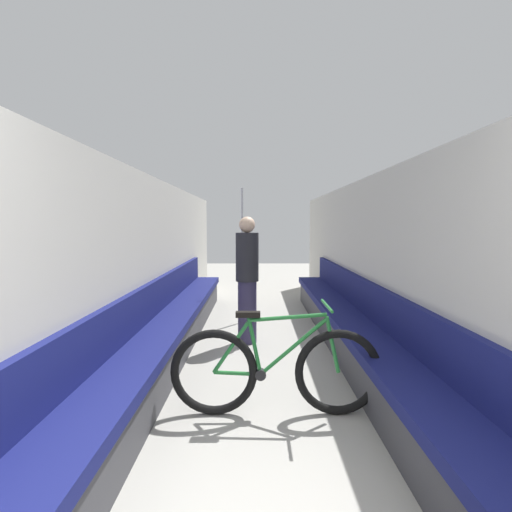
% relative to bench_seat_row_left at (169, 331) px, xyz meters
% --- Properties ---
extents(wall_left, '(0.10, 11.00, 2.15)m').
position_rel_bench_seat_row_left_xyz_m(wall_left, '(-0.27, 0.04, 0.78)').
color(wall_left, beige).
rests_on(wall_left, ground).
extents(wall_right, '(0.10, 11.00, 2.15)m').
position_rel_bench_seat_row_left_xyz_m(wall_right, '(2.46, 0.04, 0.78)').
color(wall_right, beige).
rests_on(wall_right, ground).
extents(bench_seat_row_left, '(0.49, 6.92, 0.89)m').
position_rel_bench_seat_row_left_xyz_m(bench_seat_row_left, '(0.00, 0.00, 0.00)').
color(bench_seat_row_left, '#3D3D42').
rests_on(bench_seat_row_left, ground).
extents(bench_seat_row_right, '(0.49, 6.92, 0.89)m').
position_rel_bench_seat_row_left_xyz_m(bench_seat_row_right, '(2.19, 0.00, 0.00)').
color(bench_seat_row_right, '#3D3D42').
rests_on(bench_seat_row_right, ground).
extents(bicycle, '(1.74, 0.46, 0.93)m').
position_rel_bench_seat_row_left_xyz_m(bicycle, '(1.20, -1.45, 0.07)').
color(bicycle, black).
rests_on(bicycle, ground).
extents(grab_pole_near, '(0.08, 0.08, 2.13)m').
position_rel_bench_seat_row_left_xyz_m(grab_pole_near, '(0.82, 1.63, 0.74)').
color(grab_pole_near, gray).
rests_on(grab_pole_near, ground).
extents(passenger_standing, '(0.30, 0.30, 1.67)m').
position_rel_bench_seat_row_left_xyz_m(passenger_standing, '(0.92, 0.56, 0.56)').
color(passenger_standing, '#332D4C').
rests_on(passenger_standing, ground).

